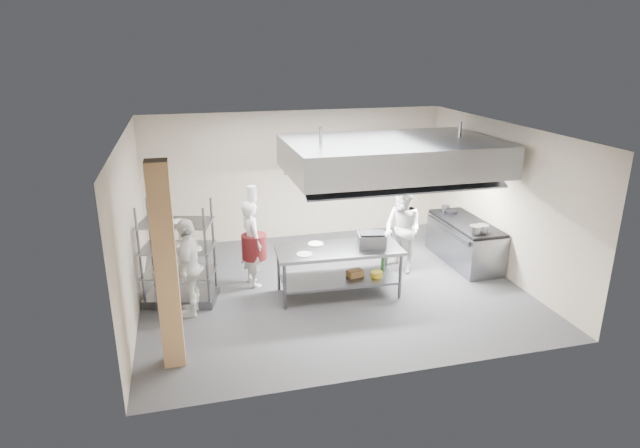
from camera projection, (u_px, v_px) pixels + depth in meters
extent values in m
plane|color=#2A2A2C|center=(331.00, 286.00, 10.26)|extent=(7.00, 7.00, 0.00)
plane|color=silver|center=(332.00, 130.00, 9.30)|extent=(7.00, 7.00, 0.00)
plane|color=#AEA08A|center=(297.00, 175.00, 12.53)|extent=(7.00, 0.00, 7.00)
plane|color=#AEA08A|center=(130.00, 228.00, 8.95)|extent=(0.00, 6.00, 6.00)
plane|color=#AEA08A|center=(501.00, 199.00, 10.61)|extent=(0.00, 6.00, 6.00)
cube|color=tan|center=(166.00, 268.00, 7.35)|extent=(0.30, 0.30, 3.00)
cube|color=gray|center=(392.00, 156.00, 10.17)|extent=(4.00, 2.50, 0.60)
cube|color=white|center=(346.00, 175.00, 10.06)|extent=(1.60, 0.12, 0.04)
cube|color=white|center=(434.00, 170.00, 10.49)|extent=(1.60, 0.12, 0.04)
cube|color=gray|center=(371.00, 172.00, 12.81)|extent=(1.50, 0.28, 0.04)
cube|color=gray|center=(339.00, 250.00, 9.68)|extent=(2.31, 1.05, 0.06)
cube|color=slate|center=(338.00, 279.00, 9.86)|extent=(2.13, 0.95, 0.04)
cube|color=gray|center=(464.00, 243.00, 11.32)|extent=(0.80, 2.00, 0.84)
cube|color=black|center=(466.00, 223.00, 11.17)|extent=(0.78, 1.96, 0.06)
imported|color=silver|center=(252.00, 243.00, 10.10)|extent=(0.54, 0.70, 1.69)
imported|color=silver|center=(402.00, 230.00, 10.73)|extent=(0.94, 1.04, 1.75)
imported|color=silver|center=(189.00, 267.00, 8.99)|extent=(0.63, 1.07, 1.72)
cube|color=slate|center=(372.00, 240.00, 9.73)|extent=(0.56, 0.48, 0.24)
cube|color=olive|center=(355.00, 273.00, 9.91)|extent=(0.32, 0.25, 0.12)
cylinder|color=gray|center=(476.00, 230.00, 10.42)|extent=(0.24, 0.24, 0.17)
cylinder|color=white|center=(180.00, 271.00, 9.50)|extent=(0.28, 0.28, 0.05)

